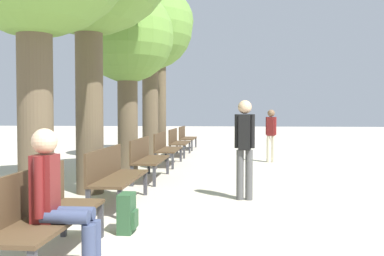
# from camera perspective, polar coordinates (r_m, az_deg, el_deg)

# --- Properties ---
(bench_row_0) EXTENTS (0.54, 1.80, 0.90)m
(bench_row_0) POSITION_cam_1_polar(r_m,az_deg,el_deg) (4.52, -19.54, -10.23)
(bench_row_0) COLOR #4C3823
(bench_row_0) RESTS_ON ground_plane
(bench_row_1) EXTENTS (0.54, 1.80, 0.90)m
(bench_row_1) POSITION_cam_1_polar(r_m,az_deg,el_deg) (6.90, -10.41, -5.87)
(bench_row_1) COLOR #4C3823
(bench_row_1) RESTS_ON ground_plane
(bench_row_2) EXTENTS (0.54, 1.80, 0.90)m
(bench_row_2) POSITION_cam_1_polar(r_m,az_deg,el_deg) (9.39, -6.09, -3.73)
(bench_row_2) COLOR #4C3823
(bench_row_2) RESTS_ON ground_plane
(bench_row_3) EXTENTS (0.54, 1.80, 0.90)m
(bench_row_3) POSITION_cam_1_polar(r_m,az_deg,el_deg) (11.91, -3.59, -2.48)
(bench_row_3) COLOR #4C3823
(bench_row_3) RESTS_ON ground_plane
(bench_row_4) EXTENTS (0.54, 1.80, 0.90)m
(bench_row_4) POSITION_cam_1_polar(r_m,az_deg,el_deg) (14.46, -1.98, -1.66)
(bench_row_4) COLOR #4C3823
(bench_row_4) RESTS_ON ground_plane
(bench_row_5) EXTENTS (0.54, 1.80, 0.90)m
(bench_row_5) POSITION_cam_1_polar(r_m,az_deg,el_deg) (17.01, -0.85, -1.09)
(bench_row_5) COLOR #4C3823
(bench_row_5) RESTS_ON ground_plane
(tree_row_2) EXTENTS (2.28, 2.28, 4.49)m
(tree_row_2) POSITION_cam_1_polar(r_m,az_deg,el_deg) (10.80, -8.63, 11.53)
(tree_row_2) COLOR brown
(tree_row_2) RESTS_ON ground_plane
(tree_row_3) EXTENTS (2.67, 2.67, 5.47)m
(tree_row_3) POSITION_cam_1_polar(r_m,az_deg,el_deg) (13.72, -5.62, 12.87)
(tree_row_3) COLOR brown
(tree_row_3) RESTS_ON ground_plane
(tree_row_4) EXTENTS (2.34, 2.34, 5.89)m
(tree_row_4) POSITION_cam_1_polar(r_m,az_deg,el_deg) (15.81, -4.16, 13.59)
(tree_row_4) COLOR brown
(tree_row_4) RESTS_ON ground_plane
(person_seated) EXTENTS (0.63, 0.36, 1.33)m
(person_seated) POSITION_cam_1_polar(r_m,az_deg,el_deg) (4.22, -17.51, -8.55)
(person_seated) COLOR #384260
(person_seated) RESTS_ON ground_plane
(backpack) EXTENTS (0.21, 0.31, 0.48)m
(backpack) POSITION_cam_1_polar(r_m,az_deg,el_deg) (5.38, -8.65, -11.19)
(backpack) COLOR #284C2D
(backpack) RESTS_ON ground_plane
(pedestrian_near) EXTENTS (0.31, 0.25, 1.55)m
(pedestrian_near) POSITION_cam_1_polar(r_m,az_deg,el_deg) (12.74, 10.49, -0.54)
(pedestrian_near) COLOR beige
(pedestrian_near) RESTS_ON ground_plane
(pedestrian_mid) EXTENTS (0.34, 0.25, 1.67)m
(pedestrian_mid) POSITION_cam_1_polar(r_m,az_deg,el_deg) (7.21, 7.03, -2.00)
(pedestrian_mid) COLOR #4C4C4C
(pedestrian_mid) RESTS_ON ground_plane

